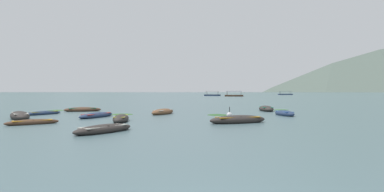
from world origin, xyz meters
TOP-DOWN VIEW (x-y plane):
  - ground_plane at (0.00, 1500.00)m, footprint 6000.00×6000.00m
  - mountain_1 at (-790.46, 1563.49)m, footprint 881.38×881.38m
  - mountain_2 at (-365.25, 1524.88)m, footprint 601.63×601.63m
  - mountain_3 at (385.77, 1620.14)m, footprint 740.40×740.40m
  - mountain_4 at (917.58, 1584.42)m, footprint 1755.20×1755.20m
  - rowboat_1 at (9.97, 29.85)m, footprint 1.96×4.51m
  - rowboat_2 at (-12.54, 20.82)m, footprint 3.43×4.63m
  - rowboat_3 at (-9.64, 16.38)m, footprint 3.17×2.54m
  - rowboat_4 at (-12.50, 25.38)m, footprint 2.65×3.59m
  - rowboat_5 at (9.51, 22.81)m, footprint 1.40×3.18m
  - rowboat_6 at (-4.10, 12.05)m, footprint 3.17×3.68m
  - rowboat_7 at (-4.21, 18.16)m, footprint 1.19×3.75m
  - rowboat_8 at (-1.42, 25.31)m, footprint 2.73×3.91m
  - rowboat_9 at (-6.82, 21.89)m, footprint 2.64×4.43m
  - rowboat_10 at (3.99, 16.53)m, footprint 4.43×2.53m
  - rowboat_11 at (-10.24, 29.98)m, footprint 4.04×2.27m
  - ferry_0 at (26.53, 132.24)m, footprint 8.52×4.74m
  - ferry_1 at (73.04, 196.49)m, footprint 9.12×4.06m
  - ferry_2 at (19.06, 149.31)m, footprint 8.13×5.29m
  - mooring_buoy at (4.48, 22.46)m, footprint 0.49×0.49m
  - weed_patch_0 at (-5.20, 24.90)m, footprint 2.32×2.14m
  - weed_patch_1 at (3.63, 23.69)m, footprint 2.30×2.59m
  - weed_patch_2 at (-13.73, 31.70)m, footprint 1.99×1.51m
  - weed_patch_3 at (12.10, 31.12)m, footprint 2.12×1.67m

SIDE VIEW (x-z plane):
  - ground_plane at x=0.00m, z-range 0.00..0.00m
  - weed_patch_0 at x=-5.20m, z-range -0.07..0.07m
  - weed_patch_1 at x=3.63m, z-range -0.07..0.07m
  - weed_patch_2 at x=-13.73m, z-range -0.07..0.07m
  - weed_patch_3 at x=12.10m, z-range -0.07..0.07m
  - mooring_buoy at x=4.48m, z-range -0.38..0.59m
  - rowboat_3 at x=-9.64m, z-range -0.08..0.35m
  - rowboat_4 at x=-12.50m, z-range -0.08..0.36m
  - rowboat_9 at x=-6.82m, z-range -0.09..0.42m
  - rowboat_6 at x=-4.10m, z-range -0.10..0.43m
  - rowboat_11 at x=-10.24m, z-range -0.11..0.47m
  - rowboat_5 at x=9.51m, z-range -0.11..0.48m
  - rowboat_7 at x=-4.21m, z-range -0.12..0.51m
  - rowboat_8 at x=-1.42m, z-range -0.12..0.52m
  - rowboat_10 at x=3.99m, z-range -0.13..0.54m
  - rowboat_1 at x=9.97m, z-range -0.13..0.57m
  - rowboat_2 at x=-12.54m, z-range -0.14..0.61m
  - ferry_1 at x=73.04m, z-range -0.82..1.71m
  - ferry_0 at x=26.53m, z-range -0.82..1.71m
  - ferry_2 at x=19.06m, z-range -0.82..1.72m
  - mountain_2 at x=-365.25m, z-range 0.00..225.36m
  - mountain_3 at x=385.77m, z-range 0.00..235.00m
  - mountain_1 at x=-790.46m, z-range 0.00..353.40m
  - mountain_4 at x=917.58m, z-range 0.00..598.10m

